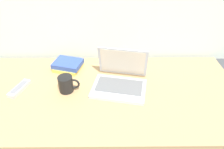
% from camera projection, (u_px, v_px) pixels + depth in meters
% --- Properties ---
extents(desk, '(1.60, 0.76, 0.03)m').
position_uv_depth(desk, '(105.00, 93.00, 1.24)').
color(desk, tan).
rests_on(desk, ground).
extents(laptop, '(0.35, 0.32, 0.21)m').
position_uv_depth(laptop, '(120.00, 79.00, 1.25)').
color(laptop, '#B2B5BA').
rests_on(laptop, desk).
extents(coffee_mug, '(0.12, 0.08, 0.10)m').
position_uv_depth(coffee_mug, '(66.00, 84.00, 1.21)').
color(coffee_mug, black).
rests_on(coffee_mug, desk).
extents(remote_control_near, '(0.10, 0.17, 0.02)m').
position_uv_depth(remote_control_near, '(19.00, 88.00, 1.23)').
color(remote_control_near, '#B7B7B7').
rests_on(remote_control_near, desk).
extents(book_stack, '(0.21, 0.19, 0.06)m').
position_uv_depth(book_stack, '(68.00, 65.00, 1.41)').
color(book_stack, '#D8BF4C').
rests_on(book_stack, desk).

